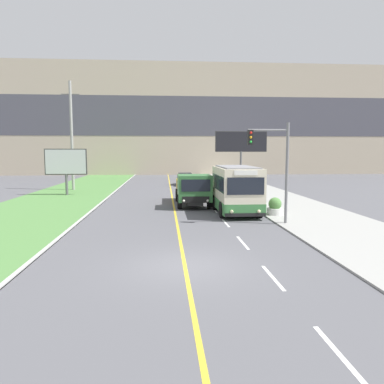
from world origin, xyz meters
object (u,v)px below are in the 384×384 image
Objects in this scene: planter_round_near at (275,207)px; city_bus at (237,190)px; utility_pole_far at (72,136)px; planter_round_third at (241,190)px; billboard_small at (66,163)px; billboard_large at (241,144)px; planter_round_far at (232,184)px; car_distant at (185,179)px; traffic_light_mast at (275,160)px; dump_truck at (193,190)px; planter_round_second at (256,197)px.

city_bus is at bearing 155.72° from planter_round_near.
utility_pole_far reaches higher than planter_round_third.
planter_round_third is (15.87, -1.50, -2.41)m from billboard_small.
billboard_large is 5.59m from planter_round_far.
car_distant is 13.90m from utility_pole_far.
traffic_light_mast is 21.16m from billboard_small.
traffic_light_mast is at bearing -107.95° from planter_round_near.
city_bus is 1.29× the size of billboard_small.
utility_pole_far reaches higher than billboard_large.
city_bus is at bearing -102.51° from billboard_large.
billboard_large reaches higher than dump_truck.
city_bus is 15.32m from planter_round_far.
car_distant is 1.01× the size of billboard_small.
billboard_small reaches higher than planter_round_near.
utility_pole_far is at bearing 96.34° from billboard_small.
billboard_small is 3.93× the size of planter_round_near.
city_bus reaches higher than dump_truck.
billboard_small is (0.53, -4.73, -2.66)m from utility_pole_far.
billboard_small reaches higher than planter_round_second.
billboard_large is at bearing 78.36° from planter_round_third.
planter_round_third is (2.29, 9.72, -1.00)m from city_bus.
car_distant is 7.50m from planter_round_far.
city_bus reaches higher than planter_round_far.
billboard_small is (-17.64, -7.07, -1.93)m from billboard_large.
city_bus reaches higher than planter_round_third.
traffic_light_mast is 19.10m from planter_round_far.
utility_pole_far is at bearing 128.15° from traffic_light_mast.
billboard_large is 5.40× the size of planter_round_far.
city_bus is at bearing -53.77° from dump_truck.
billboard_small is at bearing -166.43° from planter_round_far.
dump_truck reaches higher than car_distant.
planter_round_second reaches higher than planter_round_third.
dump_truck is at bearing -113.94° from billboard_large.
billboard_large is (4.06, 18.29, 3.34)m from city_bus.
planter_round_second is at bearing -74.93° from car_distant.
car_distant is at bearing 88.73° from dump_truck.
billboard_large reaches higher than planter_round_far.
utility_pole_far is 20.75m from planter_round_second.
planter_round_second is 0.94× the size of planter_round_far.
planter_round_near is (2.25, -1.01, -1.00)m from city_bus.
planter_round_second is at bearing -90.63° from planter_round_far.
planter_round_near is at bearing -24.28° from city_bus.
traffic_light_mast is at bearing -96.92° from planter_round_second.
car_distant is 3.71× the size of planter_round_far.
billboard_large is at bearing 84.64° from planter_round_near.
planter_round_second is at bearing -23.32° from billboard_small.
planter_round_third is at bearing -68.55° from car_distant.
billboard_large reaches higher than car_distant.
dump_truck is 1.56× the size of car_distant.
car_distant is (-2.14, 21.01, -0.86)m from city_bus.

